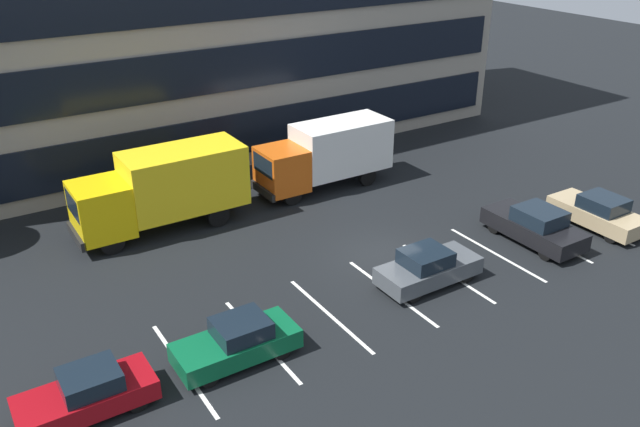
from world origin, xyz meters
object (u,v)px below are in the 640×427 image
sedan_tan (598,212)px  sedan_forest (237,342)px  box_truck_yellow_all (163,187)px  sedan_maroon (87,394)px  box_truck_orange (326,153)px  sedan_charcoal (428,268)px  sedan_black (535,226)px

sedan_tan → sedan_forest: (-18.03, 0.09, -0.04)m
box_truck_yellow_all → sedan_tan: bearing=-32.1°
box_truck_yellow_all → sedan_maroon: bearing=-121.3°
box_truck_orange → sedan_forest: size_ratio=1.78×
box_truck_orange → sedan_charcoal: box_truck_orange is taller
box_truck_orange → sedan_charcoal: 10.36m
box_truck_orange → sedan_tan: box_truck_orange is taller
box_truck_orange → sedan_maroon: 18.14m
sedan_forest → box_truck_orange: bearing=45.8°
box_truck_yellow_all → sedan_maroon: box_truck_yellow_all is taller
sedan_maroon → box_truck_yellow_all: bearing=58.7°
sedan_maroon → sedan_forest: bearing=-1.3°
sedan_charcoal → sedan_maroon: bearing=-179.2°
box_truck_yellow_all → sedan_charcoal: size_ratio=1.87×
sedan_black → sedan_charcoal: bearing=-178.3°
box_truck_orange → sedan_maroon: (-14.88, -10.30, -1.21)m
sedan_tan → sedan_maroon: 22.77m
box_truck_orange → sedan_forest: 14.57m
sedan_maroon → box_truck_orange: bearing=34.7°
sedan_tan → sedan_black: (-3.57, 0.56, 0.04)m
sedan_tan → sedan_forest: bearing=179.7°
box_truck_orange → sedan_charcoal: bearing=-100.4°
sedan_black → box_truck_orange: bearing=113.5°
sedan_maroon → sedan_charcoal: bearing=0.8°
sedan_black → sedan_maroon: bearing=-178.9°
sedan_tan → sedan_black: sedan_black is taller
sedan_charcoal → sedan_black: 6.20m
sedan_tan → sedan_charcoal: size_ratio=1.04×
box_truck_orange → sedan_black: 10.90m
sedan_maroon → sedan_black: bearing=1.1°
sedan_charcoal → sedan_forest: bearing=-178.0°
box_truck_orange → box_truck_yellow_all: 8.68m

